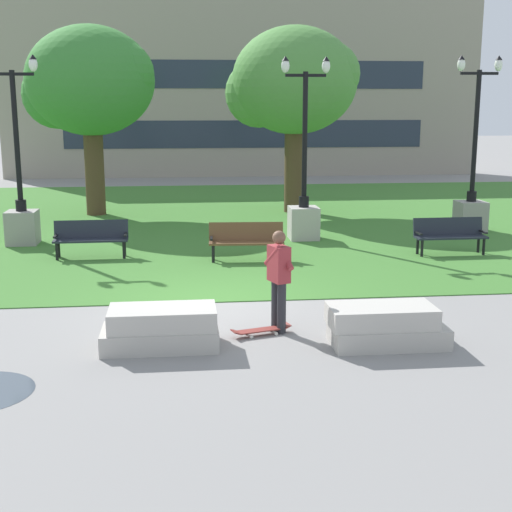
{
  "coord_description": "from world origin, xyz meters",
  "views": [
    {
      "loc": [
        -0.62,
        -13.14,
        3.72
      ],
      "look_at": [
        0.65,
        -1.4,
        1.2
      ],
      "focal_mm": 50.0,
      "sensor_mm": 36.0,
      "label": 1
    }
  ],
  "objects_px": {
    "park_bench_near_right": "(246,239)",
    "lamp_post_center": "(21,207)",
    "park_bench_far_right": "(450,233)",
    "person_skateboarder": "(279,275)",
    "skateboard": "(261,330)",
    "concrete_block_center": "(161,328)",
    "lamp_post_left": "(304,203)",
    "concrete_block_left": "(385,326)",
    "lamp_post_right": "(472,197)",
    "park_bench_near_left": "(91,236)"
  },
  "relations": [
    {
      "from": "park_bench_near_right",
      "to": "park_bench_far_right",
      "type": "distance_m",
      "value": 5.16
    },
    {
      "from": "person_skateboarder",
      "to": "lamp_post_center",
      "type": "distance_m",
      "value": 10.05
    },
    {
      "from": "park_bench_near_right",
      "to": "lamp_post_center",
      "type": "bearing_deg",
      "value": 155.42
    },
    {
      "from": "skateboard",
      "to": "lamp_post_center",
      "type": "height_order",
      "value": "lamp_post_center"
    },
    {
      "from": "concrete_block_center",
      "to": "lamp_post_right",
      "type": "height_order",
      "value": "lamp_post_right"
    },
    {
      "from": "person_skateboarder",
      "to": "skateboard",
      "type": "bearing_deg",
      "value": -153.4
    },
    {
      "from": "concrete_block_center",
      "to": "lamp_post_left",
      "type": "xyz_separation_m",
      "value": [
        3.76,
        8.69,
        0.72
      ]
    },
    {
      "from": "concrete_block_left",
      "to": "park_bench_near_right",
      "type": "height_order",
      "value": "park_bench_near_right"
    },
    {
      "from": "concrete_block_center",
      "to": "skateboard",
      "type": "height_order",
      "value": "concrete_block_center"
    },
    {
      "from": "lamp_post_left",
      "to": "park_bench_near_right",
      "type": "bearing_deg",
      "value": -125.92
    },
    {
      "from": "concrete_block_center",
      "to": "lamp_post_center",
      "type": "height_order",
      "value": "lamp_post_center"
    },
    {
      "from": "person_skateboarder",
      "to": "park_bench_near_left",
      "type": "distance_m",
      "value": 7.34
    },
    {
      "from": "concrete_block_left",
      "to": "skateboard",
      "type": "xyz_separation_m",
      "value": [
        -1.88,
        0.7,
        -0.22
      ]
    },
    {
      "from": "lamp_post_center",
      "to": "park_bench_far_right",
      "type": "bearing_deg",
      "value": -12.74
    },
    {
      "from": "lamp_post_left",
      "to": "concrete_block_left",
      "type": "bearing_deg",
      "value": -91.72
    },
    {
      "from": "concrete_block_left",
      "to": "lamp_post_right",
      "type": "bearing_deg",
      "value": 60.71
    },
    {
      "from": "park_bench_near_left",
      "to": "lamp_post_right",
      "type": "relative_size",
      "value": 0.36
    },
    {
      "from": "concrete_block_center",
      "to": "lamp_post_right",
      "type": "distance_m",
      "value": 12.89
    },
    {
      "from": "lamp_post_center",
      "to": "lamp_post_right",
      "type": "relative_size",
      "value": 0.98
    },
    {
      "from": "park_bench_far_right",
      "to": "lamp_post_right",
      "type": "height_order",
      "value": "lamp_post_right"
    },
    {
      "from": "concrete_block_left",
      "to": "person_skateboarder",
      "type": "relative_size",
      "value": 1.08
    },
    {
      "from": "park_bench_far_right",
      "to": "lamp_post_left",
      "type": "xyz_separation_m",
      "value": [
        -3.31,
        2.38,
        0.49
      ]
    },
    {
      "from": "park_bench_near_right",
      "to": "lamp_post_right",
      "type": "distance_m",
      "value": 7.68
    },
    {
      "from": "park_bench_near_right",
      "to": "lamp_post_left",
      "type": "distance_m",
      "value": 3.19
    },
    {
      "from": "person_skateboarder",
      "to": "lamp_post_left",
      "type": "distance_m",
      "value": 8.3
    },
    {
      "from": "park_bench_far_right",
      "to": "lamp_post_left",
      "type": "bearing_deg",
      "value": 144.29
    },
    {
      "from": "concrete_block_left",
      "to": "skateboard",
      "type": "bearing_deg",
      "value": 159.56
    },
    {
      "from": "skateboard",
      "to": "lamp_post_left",
      "type": "xyz_separation_m",
      "value": [
        2.15,
        8.25,
        0.94
      ]
    },
    {
      "from": "skateboard",
      "to": "lamp_post_right",
      "type": "height_order",
      "value": "lamp_post_right"
    },
    {
      "from": "concrete_block_center",
      "to": "lamp_post_right",
      "type": "bearing_deg",
      "value": 46.43
    },
    {
      "from": "person_skateboarder",
      "to": "park_bench_near_right",
      "type": "height_order",
      "value": "person_skateboarder"
    },
    {
      "from": "park_bench_near_right",
      "to": "lamp_post_center",
      "type": "height_order",
      "value": "lamp_post_center"
    },
    {
      "from": "lamp_post_left",
      "to": "lamp_post_right",
      "type": "relative_size",
      "value": 0.98
    },
    {
      "from": "concrete_block_left",
      "to": "lamp_post_left",
      "type": "relative_size",
      "value": 0.37
    },
    {
      "from": "concrete_block_left",
      "to": "person_skateboarder",
      "type": "height_order",
      "value": "person_skateboarder"
    },
    {
      "from": "person_skateboarder",
      "to": "lamp_post_right",
      "type": "relative_size",
      "value": 0.34
    },
    {
      "from": "park_bench_near_right",
      "to": "lamp_post_center",
      "type": "relative_size",
      "value": 0.37
    },
    {
      "from": "person_skateboarder",
      "to": "skateboard",
      "type": "height_order",
      "value": "person_skateboarder"
    },
    {
      "from": "park_bench_far_right",
      "to": "lamp_post_right",
      "type": "distance_m",
      "value": 3.55
    },
    {
      "from": "concrete_block_left",
      "to": "lamp_post_right",
      "type": "height_order",
      "value": "lamp_post_right"
    },
    {
      "from": "concrete_block_center",
      "to": "park_bench_near_left",
      "type": "xyz_separation_m",
      "value": [
        -1.85,
        6.87,
        0.23
      ]
    },
    {
      "from": "park_bench_near_left",
      "to": "lamp_post_left",
      "type": "relative_size",
      "value": 0.37
    },
    {
      "from": "concrete_block_center",
      "to": "skateboard",
      "type": "xyz_separation_m",
      "value": [
        1.62,
        0.44,
        -0.22
      ]
    },
    {
      "from": "concrete_block_center",
      "to": "lamp_post_center",
      "type": "bearing_deg",
      "value": 113.89
    },
    {
      "from": "park_bench_near_left",
      "to": "park_bench_far_right",
      "type": "distance_m",
      "value": 8.94
    },
    {
      "from": "park_bench_far_right",
      "to": "concrete_block_left",
      "type": "bearing_deg",
      "value": -118.56
    },
    {
      "from": "skateboard",
      "to": "park_bench_far_right",
      "type": "relative_size",
      "value": 0.57
    },
    {
      "from": "lamp_post_center",
      "to": "skateboard",
      "type": "bearing_deg",
      "value": -56.58
    },
    {
      "from": "concrete_block_left",
      "to": "lamp_post_left",
      "type": "height_order",
      "value": "lamp_post_left"
    },
    {
      "from": "concrete_block_left",
      "to": "lamp_post_right",
      "type": "xyz_separation_m",
      "value": [
        5.38,
        9.59,
        0.74
      ]
    }
  ]
}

